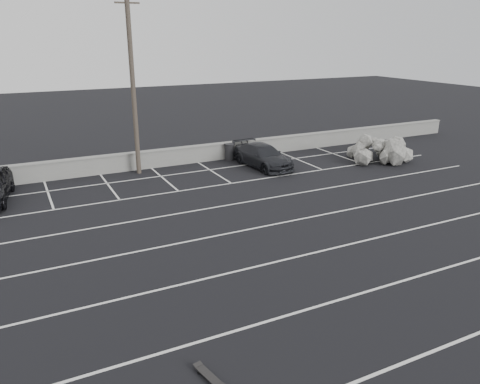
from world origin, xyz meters
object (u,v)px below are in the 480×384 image
utility_pole (133,85)px  riprap_pile (383,154)px  car_right (263,156)px  skateboard (209,376)px  trash_bin (230,152)px

utility_pole → riprap_pile: bearing=-16.7°
car_right → riprap_pile: size_ratio=0.94×
car_right → utility_pole: (-7.07, 2.03, 4.30)m
utility_pole → skateboard: size_ratio=11.38×
trash_bin → car_right: bearing=-66.1°
trash_bin → riprap_pile: bearing=-29.2°
car_right → trash_bin: car_right is taller
utility_pole → riprap_pile: 15.70m
skateboard → utility_pole: bearing=67.9°
trash_bin → riprap_pile: riprap_pile is taller
trash_bin → skateboard: (-9.05, -17.98, -0.45)m
utility_pole → riprap_pile: size_ratio=2.00×
car_right → riprap_pile: 7.70m
car_right → skateboard: car_right is taller
trash_bin → skateboard: 20.13m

